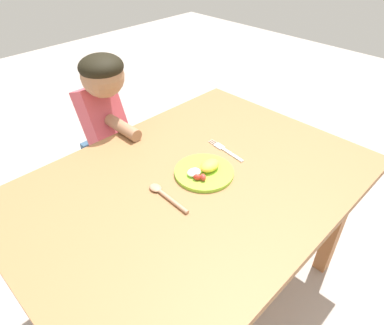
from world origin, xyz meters
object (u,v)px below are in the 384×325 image
(fork, at_px, (226,150))
(spoon, at_px, (164,195))
(plate, at_px, (205,171))
(person, at_px, (106,137))

(fork, distance_m, spoon, 0.37)
(fork, height_order, spoon, spoon)
(spoon, bearing_deg, fork, -83.51)
(plate, relative_size, fork, 1.15)
(plate, height_order, person, person)
(person, bearing_deg, fork, 110.17)
(plate, distance_m, person, 0.65)
(fork, height_order, person, person)
(plate, distance_m, spoon, 0.19)
(fork, xyz_separation_m, spoon, (-0.37, -0.03, 0.00))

